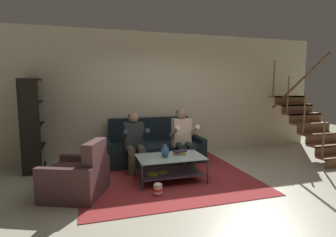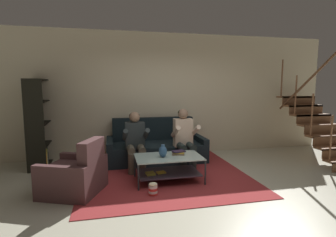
# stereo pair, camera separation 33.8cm
# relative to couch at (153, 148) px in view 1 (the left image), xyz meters

# --- Properties ---
(ground) EXTENTS (16.80, 16.80, 0.00)m
(ground) POSITION_rel_couch_xyz_m (0.34, -1.89, -0.29)
(ground) COLOR beige
(back_partition) EXTENTS (8.40, 0.12, 2.90)m
(back_partition) POSITION_rel_couch_xyz_m (0.34, 0.57, 1.16)
(back_partition) COLOR beige
(back_partition) RESTS_ON ground
(staircase_run) EXTENTS (0.92, 1.86, 2.32)m
(staircase_run) POSITION_rel_couch_xyz_m (3.59, -0.70, 0.54)
(staircase_run) COLOR brown
(staircase_run) RESTS_ON ground
(couch) EXTENTS (2.13, 0.96, 0.93)m
(couch) POSITION_rel_couch_xyz_m (0.00, 0.00, 0.00)
(couch) COLOR black
(couch) RESTS_ON ground
(person_seated_left) EXTENTS (0.50, 0.58, 1.15)m
(person_seated_left) POSITION_rel_couch_xyz_m (-0.50, -0.58, 0.33)
(person_seated_left) COLOR #524D3D
(person_seated_left) RESTS_ON ground
(person_seated_right) EXTENTS (0.50, 0.58, 1.19)m
(person_seated_right) POSITION_rel_couch_xyz_m (0.50, -0.57, 0.35)
(person_seated_right) COLOR #242E2C
(person_seated_right) RESTS_ON ground
(coffee_table) EXTENTS (1.15, 0.68, 0.44)m
(coffee_table) POSITION_rel_couch_xyz_m (-0.02, -1.34, 0.01)
(coffee_table) COLOR #A9C6BC
(coffee_table) RESTS_ON ground
(area_rug) EXTENTS (3.00, 3.27, 0.01)m
(area_rug) POSITION_rel_couch_xyz_m (-0.00, -0.80, -0.28)
(area_rug) COLOR maroon
(area_rug) RESTS_ON ground
(vase) EXTENTS (0.14, 0.14, 0.22)m
(vase) POSITION_rel_couch_xyz_m (-0.11, -1.37, 0.26)
(vase) COLOR #2F5683
(vase) RESTS_ON coffee_table
(book_stack) EXTENTS (0.26, 0.22, 0.06)m
(book_stack) POSITION_rel_couch_xyz_m (0.20, -1.25, 0.19)
(book_stack) COLOR #906E51
(book_stack) RESTS_ON coffee_table
(bookshelf) EXTENTS (0.41, 1.15, 1.80)m
(bookshelf) POSITION_rel_couch_xyz_m (-2.46, 0.14, 0.44)
(bookshelf) COLOR black
(bookshelf) RESTS_ON ground
(armchair) EXTENTS (1.06, 1.06, 0.85)m
(armchair) POSITION_rel_couch_xyz_m (-1.53, -1.52, -0.01)
(armchair) COLOR #4E3131
(armchair) RESTS_ON ground
(popcorn_tub) EXTENTS (0.14, 0.14, 0.20)m
(popcorn_tub) POSITION_rel_couch_xyz_m (-0.37, -1.87, -0.19)
(popcorn_tub) COLOR red
(popcorn_tub) RESTS_ON ground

